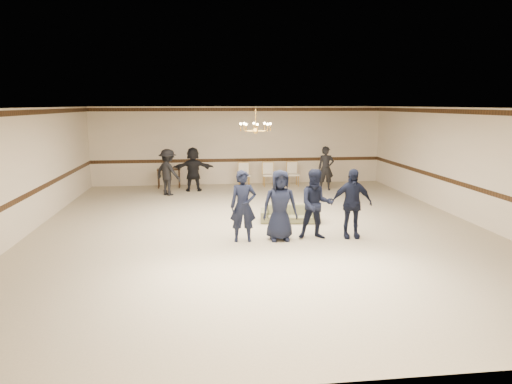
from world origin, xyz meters
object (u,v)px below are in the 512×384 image
Objects in this scene: adult_left at (168,172)px; console_table at (169,178)px; chandelier at (256,119)px; adult_mid at (193,169)px; boy_c at (316,204)px; settee at (290,213)px; banquet_chair_mid at (269,175)px; adult_right at (326,168)px; boy_d at (351,203)px; boy_b at (280,205)px; banquet_chair_right at (293,174)px; banquet_chair_left at (244,175)px; boy_a at (243,206)px.

adult_left is 1.60m from console_table.
chandelier reaches higher than console_table.
adult_mid is at bearing -101.86° from adult_left.
settee is (-0.32, 1.69, -0.63)m from boy_c.
banquet_chair_mid is at bearing 95.82° from settee.
boy_c is 8.60m from console_table.
console_table is (-6.09, 1.23, -0.46)m from adult_right.
boy_d reaches higher than adult_left.
boy_b is at bearing -69.77° from console_table.
boy_b is 1.91× the size of console_table.
adult_right is (3.23, 4.18, -2.03)m from chandelier.
boy_c is at bearing -101.10° from banquet_chair_right.
boy_b is at bearing -91.06° from banquet_chair_left.
boy_a and boy_d have the same top height.
chandelier is 2.98m from boy_a.
banquet_chair_right reaches higher than console_table.
boy_b reaches higher than banquet_chair_right.
banquet_chair_right is (4.91, 1.33, -0.37)m from adult_left.
adult_mid reaches higher than banquet_chair_right.
adult_left is (-3.11, 6.02, -0.02)m from boy_b.
adult_right is at bearing 76.96° from boy_c.
console_table is at bearing 127.92° from boy_d.
chandelier is 3.63m from boy_d.
adult_right reaches higher than banquet_chair_right.
boy_d is 1.05× the size of settee.
chandelier is at bearing -64.97° from console_table.
banquet_chair_mid is at bearing 78.77° from boy_a.
settee is at bearing -25.54° from chandelier.
settee is 5.72m from adult_left.
adult_left and adult_mid have the same top height.
chandelier reaches higher than banquet_chair_left.
chandelier is 6.13m from banquet_chair_right.
banquet_chair_right is at bearing -124.56° from adult_left.
boy_c is (1.80, 0.00, 0.00)m from boy_a.
boy_d is 2.18m from settee.
boy_c is at bearing 163.96° from adult_left.
console_table is (-4.10, 7.55, -0.49)m from boy_c.
banquet_chair_left is at bearing 105.89° from settee.
adult_left is (-4.01, 6.02, -0.02)m from boy_c.
boy_c is 1.81× the size of banquet_chair_left.
banquet_chair_right is (1.22, 5.66, 0.24)m from settee.
banquet_chair_mid and banquet_chair_right have the same top height.
adult_left is 1.76× the size of banquet_chair_right.
adult_right is (3.79, 6.32, -0.02)m from boy_a.
boy_c is 7.44m from banquet_chair_left.
boy_c is 0.90m from boy_d.
adult_mid is (0.90, 0.70, 0.00)m from adult_left.
boy_d is at bearing -59.22° from console_table.
adult_right is at bearing 84.63° from boy_d.
adult_mid is 1.00× the size of adult_right.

